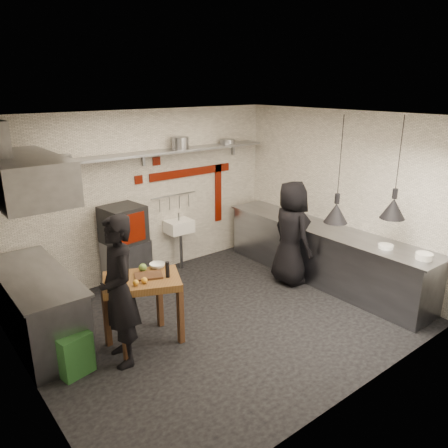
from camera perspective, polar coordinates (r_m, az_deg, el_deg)
floor at (r=6.34m, az=-0.31°, el=-12.32°), size 5.00×5.00×0.00m
ceiling at (r=5.49m, az=-0.36°, el=13.83°), size 5.00×5.00×0.00m
wall_back at (r=7.46m, az=-10.35°, el=3.74°), size 5.00×0.04×2.80m
wall_front at (r=4.42m, az=16.86°, el=-6.85°), size 5.00×0.04×2.80m
wall_left at (r=4.75m, az=-24.94°, el=-6.02°), size 0.04×4.20×2.80m
wall_right at (r=7.50m, az=14.90°, el=3.50°), size 0.04×4.20×2.80m
red_band_horiz at (r=7.86m, az=-4.27°, el=6.79°), size 1.70×0.02×0.14m
red_band_vert at (r=8.31m, az=-0.77°, el=4.05°), size 0.14×0.02×1.10m
red_tile_a at (r=7.45m, az=-8.81°, el=8.12°), size 0.14×0.02×0.14m
red_tile_b at (r=7.34m, az=-11.08°, el=5.70°), size 0.14×0.02×0.14m
back_shelf at (r=7.17m, az=-9.98°, el=9.05°), size 4.60×0.34×0.04m
shelf_bracket_left at (r=6.65m, az=-25.12°, el=6.09°), size 0.04×0.06×0.24m
shelf_bracket_mid at (r=7.31m, az=-10.51°, el=8.40°), size 0.04×0.06×0.24m
shelf_bracket_right at (r=8.36m, az=1.18°, el=9.86°), size 0.04×0.06×0.24m
pan_far_left at (r=6.62m, az=-20.56°, el=8.05°), size 0.30×0.30×0.09m
pan_mid_left at (r=6.63m, az=-20.34°, el=8.00°), size 0.35×0.35×0.07m
stock_pot at (r=7.47m, az=-5.73°, el=10.51°), size 0.32×0.32×0.20m
pan_right at (r=8.06m, az=0.43°, el=10.71°), size 0.29×0.29×0.08m
oven_stand at (r=7.30m, az=-12.58°, el=-5.02°), size 0.69×0.65×0.80m
combi_oven at (r=7.00m, az=-13.05°, el=-0.03°), size 0.66×0.63×0.58m
oven_door at (r=6.76m, az=-12.12°, el=-0.61°), size 0.51×0.10×0.46m
oven_glass at (r=6.76m, az=-12.03°, el=-0.59°), size 0.33×0.06×0.34m
hand_sink at (r=7.75m, az=-5.89°, el=-0.31°), size 0.46×0.34×0.22m
sink_tap at (r=7.70m, az=-5.93°, el=0.96°), size 0.03×0.03×0.14m
sink_drain at (r=7.87m, az=-5.63°, el=-3.43°), size 0.06×0.06×0.66m
utensil_rail at (r=7.71m, az=-6.58°, el=3.76°), size 0.90×0.02×0.02m
counter_right at (r=7.53m, az=12.71°, el=-3.91°), size 0.70×3.80×0.90m
counter_right_top at (r=7.37m, az=12.95°, el=-0.55°), size 0.76×3.90×0.03m
plate_stack at (r=6.47m, az=24.69°, el=-3.85°), size 0.26×0.26×0.09m
small_bowl_right at (r=6.70m, az=20.38°, el=-2.75°), size 0.27×0.27×0.05m
counter_left at (r=6.14m, az=-23.07°, el=-10.14°), size 0.70×1.90×0.90m
counter_left_top at (r=5.95m, az=-23.61°, el=-6.17°), size 0.76×2.00×0.03m
extractor_hood at (r=5.61m, az=-24.69°, el=5.58°), size 0.78×1.60×0.50m
green_bin at (r=5.50m, az=-19.27°, el=-15.54°), size 0.44×0.44×0.50m
prep_table at (r=5.68m, az=-10.46°, el=-11.17°), size 1.10×0.96×0.92m
cutting_board at (r=5.49m, az=-9.84°, el=-6.65°), size 0.40×0.35×0.02m
pepper_mill at (r=5.41m, az=-7.39°, el=-5.93°), size 0.07×0.07×0.20m
lemon_a at (r=5.27m, az=-11.45°, el=-7.52°), size 0.09×0.09×0.07m
lemon_b at (r=5.31m, az=-10.36°, el=-7.25°), size 0.10×0.10×0.07m
veg_ball at (r=5.64m, az=-10.57°, el=-5.61°), size 0.10×0.10×0.10m
steel_tray at (r=5.52m, az=-14.16°, el=-6.77°), size 0.22×0.18×0.03m
bowl at (r=5.71m, az=-8.72°, el=-5.41°), size 0.24×0.24×0.06m
heat_lamp_near at (r=6.20m, az=14.85°, el=6.76°), size 0.37×0.37×1.49m
heat_lamp_far at (r=6.39m, az=21.78°, el=6.75°), size 0.44×0.44×1.41m
chef_left at (r=5.21m, az=-13.59°, el=-8.56°), size 0.54×0.73×1.82m
chef_right at (r=7.20m, az=8.78°, el=-1.18°), size 0.70×0.93×1.72m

